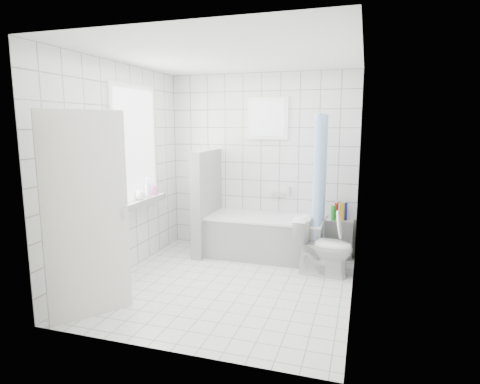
% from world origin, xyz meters
% --- Properties ---
extents(ground, '(3.00, 3.00, 0.00)m').
position_xyz_m(ground, '(0.00, 0.00, 0.00)').
color(ground, white).
rests_on(ground, ground).
extents(ceiling, '(3.00, 3.00, 0.00)m').
position_xyz_m(ceiling, '(0.00, 0.00, 2.60)').
color(ceiling, white).
rests_on(ceiling, ground).
extents(wall_back, '(2.80, 0.02, 2.60)m').
position_xyz_m(wall_back, '(0.00, 1.50, 1.30)').
color(wall_back, white).
rests_on(wall_back, ground).
extents(wall_front, '(2.80, 0.02, 2.60)m').
position_xyz_m(wall_front, '(0.00, -1.50, 1.30)').
color(wall_front, white).
rests_on(wall_front, ground).
extents(wall_left, '(0.02, 3.00, 2.60)m').
position_xyz_m(wall_left, '(-1.40, 0.00, 1.30)').
color(wall_left, white).
rests_on(wall_left, ground).
extents(wall_right, '(0.02, 3.00, 2.60)m').
position_xyz_m(wall_right, '(1.40, 0.00, 1.30)').
color(wall_right, white).
rests_on(wall_right, ground).
extents(window_left, '(0.01, 0.90, 1.40)m').
position_xyz_m(window_left, '(-1.35, 0.30, 1.60)').
color(window_left, white).
rests_on(window_left, wall_left).
extents(window_back, '(0.50, 0.01, 0.50)m').
position_xyz_m(window_back, '(0.10, 1.46, 1.95)').
color(window_back, white).
rests_on(window_back, wall_back).
extents(window_sill, '(0.18, 1.02, 0.08)m').
position_xyz_m(window_sill, '(-1.31, 0.30, 0.86)').
color(window_sill, white).
rests_on(window_sill, wall_left).
extents(door, '(0.49, 0.68, 2.00)m').
position_xyz_m(door, '(-1.02, -1.15, 1.00)').
color(door, silver).
rests_on(door, ground).
extents(bathtub, '(1.62, 0.77, 0.58)m').
position_xyz_m(bathtub, '(0.18, 1.12, 0.29)').
color(bathtub, white).
rests_on(bathtub, ground).
extents(partition_wall, '(0.15, 0.85, 1.50)m').
position_xyz_m(partition_wall, '(-0.70, 1.07, 0.75)').
color(partition_wall, white).
rests_on(partition_wall, ground).
extents(tiled_ledge, '(0.40, 0.24, 0.55)m').
position_xyz_m(tiled_ledge, '(1.16, 1.38, 0.28)').
color(tiled_ledge, white).
rests_on(tiled_ledge, ground).
extents(toilet, '(0.74, 0.47, 0.72)m').
position_xyz_m(toilet, '(1.03, 0.65, 0.36)').
color(toilet, white).
rests_on(toilet, ground).
extents(curtain_rod, '(0.02, 0.80, 0.02)m').
position_xyz_m(curtain_rod, '(0.93, 1.10, 2.00)').
color(curtain_rod, silver).
rests_on(curtain_rod, wall_back).
extents(shower_curtain, '(0.14, 0.48, 1.78)m').
position_xyz_m(shower_curtain, '(0.93, 0.97, 1.10)').
color(shower_curtain, '#4D89E2').
rests_on(shower_curtain, curtain_rod).
extents(tub_faucet, '(0.18, 0.06, 0.06)m').
position_xyz_m(tub_faucet, '(0.28, 1.46, 0.85)').
color(tub_faucet, silver).
rests_on(tub_faucet, wall_back).
extents(sill_bottles, '(0.19, 0.53, 0.27)m').
position_xyz_m(sill_bottles, '(-1.30, 0.36, 1.01)').
color(sill_bottles, pink).
rests_on(sill_bottles, window_sill).
extents(ledge_bottles, '(0.22, 0.15, 0.26)m').
position_xyz_m(ledge_bottles, '(1.17, 1.35, 0.67)').
color(ledge_bottles, yellow).
rests_on(ledge_bottles, tiled_ledge).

